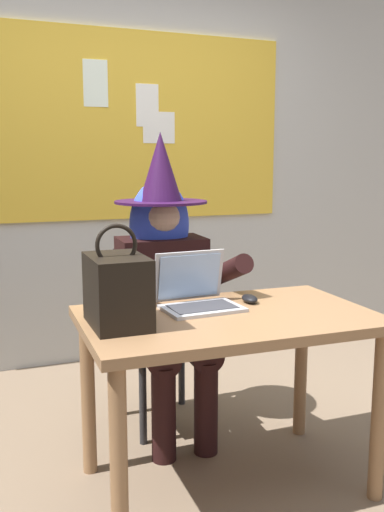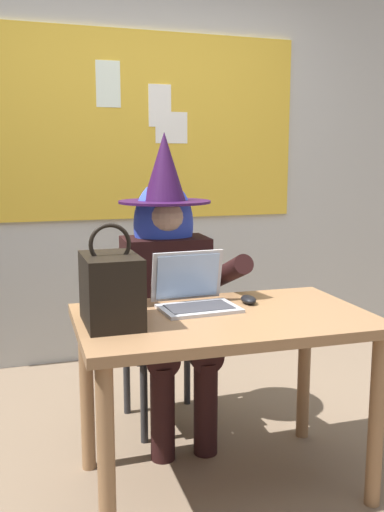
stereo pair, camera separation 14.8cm
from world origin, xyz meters
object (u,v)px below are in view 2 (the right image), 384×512
at_px(desk_main, 224,340).
at_px(computer_mouse, 248,299).
at_px(handbag, 111,289).
at_px(person_costumed, 168,273).
at_px(chair_at_desk, 162,325).
at_px(laptop, 194,295).

relative_size(desk_main, computer_mouse, 11.25).
bearing_deg(handbag, computer_mouse, 11.73).
bearing_deg(person_costumed, chair_at_desk, -176.96).
bearing_deg(handbag, chair_at_desk, 61.75).
xyz_separation_m(person_costumed, laptop, (-0.01, -0.45, -0.01)).
height_order(laptop, computer_mouse, laptop).
distance_m(desk_main, computer_mouse, 0.25).
distance_m(desk_main, person_costumed, 0.62).
relative_size(person_costumed, handbag, 3.88).
bearing_deg(desk_main, person_costumed, 96.31).
height_order(chair_at_desk, handbag, handbag).
bearing_deg(handbag, person_costumed, 56.99).
bearing_deg(chair_at_desk, desk_main, 2.86).
bearing_deg(person_costumed, computer_mouse, 29.38).
relative_size(laptop, handbag, 0.86).
bearing_deg(desk_main, chair_at_desk, 95.29).
bearing_deg(chair_at_desk, laptop, -3.62).
bearing_deg(laptop, chair_at_desk, 85.82).
distance_m(computer_mouse, handbag, 0.63).
bearing_deg(computer_mouse, person_costumed, 122.01).
xyz_separation_m(desk_main, handbag, (-0.44, 0.01, 0.24)).
xyz_separation_m(chair_at_desk, handbag, (-0.38, -0.70, 0.37)).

